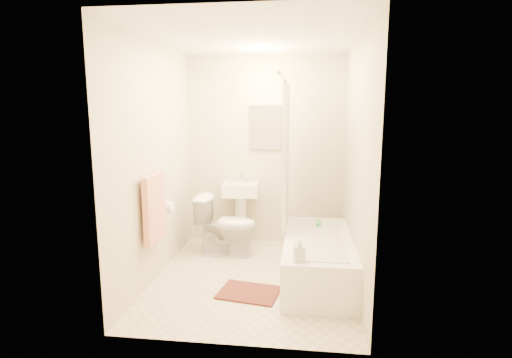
# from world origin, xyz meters

# --- Properties ---
(floor) EXTENTS (2.40, 2.40, 0.00)m
(floor) POSITION_xyz_m (0.00, 0.00, 0.00)
(floor) COLOR beige
(floor) RESTS_ON ground
(ceiling) EXTENTS (2.40, 2.40, 0.00)m
(ceiling) POSITION_xyz_m (0.00, 0.00, 2.40)
(ceiling) COLOR white
(ceiling) RESTS_ON ground
(wall_back) EXTENTS (2.00, 0.02, 2.40)m
(wall_back) POSITION_xyz_m (0.00, 1.20, 1.20)
(wall_back) COLOR beige
(wall_back) RESTS_ON ground
(wall_left) EXTENTS (0.02, 2.40, 2.40)m
(wall_left) POSITION_xyz_m (-1.00, 0.00, 1.20)
(wall_left) COLOR beige
(wall_left) RESTS_ON ground
(wall_right) EXTENTS (0.02, 2.40, 2.40)m
(wall_right) POSITION_xyz_m (1.00, 0.00, 1.20)
(wall_right) COLOR beige
(wall_right) RESTS_ON ground
(mirror) EXTENTS (0.40, 0.03, 0.55)m
(mirror) POSITION_xyz_m (0.00, 1.18, 1.50)
(mirror) COLOR white
(mirror) RESTS_ON wall_back
(curtain_rod) EXTENTS (0.03, 1.70, 0.03)m
(curtain_rod) POSITION_xyz_m (0.30, 0.10, 2.00)
(curtain_rod) COLOR silver
(curtain_rod) RESTS_ON wall_back
(shower_curtain) EXTENTS (0.04, 0.80, 1.55)m
(shower_curtain) POSITION_xyz_m (0.30, 0.50, 1.22)
(shower_curtain) COLOR silver
(shower_curtain) RESTS_ON curtain_rod
(towel_bar) EXTENTS (0.02, 0.60, 0.02)m
(towel_bar) POSITION_xyz_m (-0.96, -0.25, 1.10)
(towel_bar) COLOR silver
(towel_bar) RESTS_ON wall_left
(towel) EXTENTS (0.06, 0.45, 0.66)m
(towel) POSITION_xyz_m (-0.93, -0.25, 0.78)
(towel) COLOR #CC7266
(towel) RESTS_ON towel_bar
(toilet_paper) EXTENTS (0.11, 0.12, 0.12)m
(toilet_paper) POSITION_xyz_m (-0.93, 0.12, 0.70)
(toilet_paper) COLOR white
(toilet_paper) RESTS_ON wall_left
(toilet) EXTENTS (0.73, 0.42, 0.71)m
(toilet) POSITION_xyz_m (-0.40, 0.66, 0.35)
(toilet) COLOR white
(toilet) RESTS_ON floor
(sink) EXTENTS (0.48, 0.40, 0.87)m
(sink) POSITION_xyz_m (-0.30, 1.06, 0.44)
(sink) COLOR white
(sink) RESTS_ON floor
(bathtub) EXTENTS (0.68, 1.55, 0.44)m
(bathtub) POSITION_xyz_m (0.66, 0.08, 0.22)
(bathtub) COLOR white
(bathtub) RESTS_ON floor
(bath_mat) EXTENTS (0.62, 0.51, 0.02)m
(bath_mat) POSITION_xyz_m (0.01, -0.35, 0.01)
(bath_mat) COLOR #503022
(bath_mat) RESTS_ON floor
(soap_bottle) EXTENTS (0.11, 0.11, 0.20)m
(soap_bottle) POSITION_xyz_m (0.48, -0.58, 0.54)
(soap_bottle) COLOR white
(soap_bottle) RESTS_ON bathtub
(scrub_brush) EXTENTS (0.07, 0.20, 0.04)m
(scrub_brush) POSITION_xyz_m (0.68, 0.54, 0.46)
(scrub_brush) COLOR green
(scrub_brush) RESTS_ON bathtub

